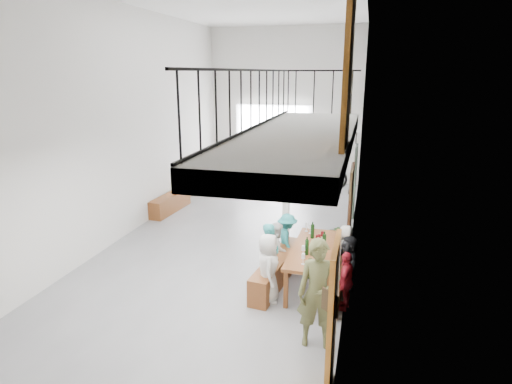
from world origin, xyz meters
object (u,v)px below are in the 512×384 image
(oak_barrel, at_px, (203,180))
(tasting_table, at_px, (315,252))
(host_standing, at_px, (318,294))
(side_bench, at_px, (170,203))
(serving_counter, at_px, (240,166))
(bicycle_near, at_px, (293,173))
(bench_inner, at_px, (277,269))

(oak_barrel, bearing_deg, tasting_table, -51.70)
(tasting_table, bearing_deg, host_standing, -80.11)
(side_bench, relative_size, host_standing, 1.07)
(serving_counter, distance_m, bicycle_near, 2.03)
(tasting_table, bearing_deg, side_bench, 144.38)
(tasting_table, relative_size, host_standing, 1.24)
(serving_counter, bearing_deg, host_standing, -66.87)
(oak_barrel, xyz_separation_m, bicycle_near, (2.70, 1.94, -0.03))
(side_bench, distance_m, host_standing, 7.25)
(side_bench, bearing_deg, oak_barrel, 83.48)
(bench_inner, xyz_separation_m, side_bench, (-3.94, 3.50, -0.00))
(tasting_table, xyz_separation_m, bicycle_near, (-1.72, 7.53, -0.29))
(host_standing, height_order, bicycle_near, host_standing)
(tasting_table, relative_size, serving_counter, 1.04)
(serving_counter, height_order, bicycle_near, serving_counter)
(oak_barrel, relative_size, bicycle_near, 0.57)
(bench_inner, relative_size, oak_barrel, 2.49)
(side_bench, relative_size, oak_barrel, 2.01)
(side_bench, bearing_deg, serving_counter, 77.65)
(bench_inner, distance_m, serving_counter, 8.24)
(oak_barrel, xyz_separation_m, host_standing, (4.68, -7.36, 0.39))
(bench_inner, bearing_deg, oak_barrel, 130.90)
(oak_barrel, bearing_deg, bench_inner, -56.36)
(bench_inner, distance_m, host_standing, 2.13)
(side_bench, bearing_deg, bench_inner, -41.59)
(oak_barrel, xyz_separation_m, serving_counter, (0.67, 2.09, 0.08))
(bicycle_near, bearing_deg, serving_counter, 67.74)
(tasting_table, bearing_deg, bicycle_near, 104.38)
(oak_barrel, bearing_deg, serving_counter, 72.12)
(bench_inner, height_order, side_bench, bench_inner)
(tasting_table, height_order, oak_barrel, oak_barrel)
(tasting_table, xyz_separation_m, oak_barrel, (-4.42, 5.59, -0.26))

